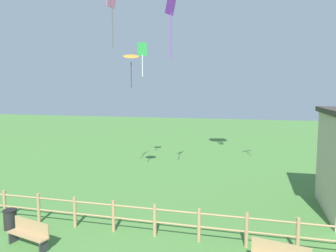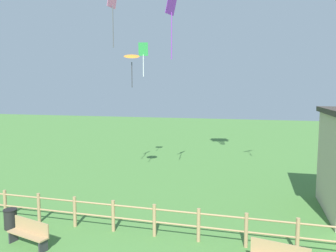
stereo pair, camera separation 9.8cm
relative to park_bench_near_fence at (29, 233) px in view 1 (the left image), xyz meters
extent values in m
cylinder|color=#9E7F56|center=(-2.77, 1.96, 0.12)|extent=(0.14, 0.14, 1.26)
cylinder|color=#9E7F56|center=(-1.05, 1.96, 0.12)|extent=(0.14, 0.14, 1.26)
cylinder|color=#9E7F56|center=(0.67, 1.96, 0.12)|extent=(0.14, 0.14, 1.26)
cylinder|color=#9E7F56|center=(2.39, 1.96, 0.12)|extent=(0.14, 0.14, 1.26)
cylinder|color=#9E7F56|center=(4.10, 1.96, 0.12)|extent=(0.14, 0.14, 1.26)
cylinder|color=#9E7F56|center=(5.82, 1.96, 0.12)|extent=(0.14, 0.14, 1.26)
cylinder|color=#9E7F56|center=(7.54, 1.96, 0.12)|extent=(0.14, 0.14, 1.26)
cylinder|color=#9E7F56|center=(9.26, 1.96, 0.12)|extent=(0.14, 0.14, 1.26)
cylinder|color=#9E7F56|center=(4.10, 1.96, 0.56)|extent=(17.17, 0.07, 0.07)
cylinder|color=#9E7F56|center=(4.10, 1.96, 0.06)|extent=(17.17, 0.07, 0.07)
cube|color=#9E7F56|center=(-0.02, -0.07, -0.06)|extent=(1.82, 0.82, 0.05)
cube|color=#9E7F56|center=(0.03, 0.10, 0.20)|extent=(1.73, 0.48, 0.48)
cube|color=#2D2D33|center=(-0.80, 0.13, -0.30)|extent=(0.15, 0.36, 0.43)
cube|color=#2D2D33|center=(0.77, -0.27, -0.30)|extent=(0.15, 0.36, 0.43)
cube|color=#9E7F56|center=(8.59, 0.56, 0.20)|extent=(1.75, 0.41, 0.48)
cylinder|color=black|center=(-1.76, 1.10, -0.13)|extent=(0.50, 0.50, 0.77)
cylinder|color=black|center=(-1.76, 1.10, 0.27)|extent=(0.54, 0.54, 0.04)
cylinder|color=#4C4C51|center=(0.10, 7.26, 8.54)|extent=(0.05, 0.05, 2.23)
cube|color=purple|center=(3.11, 8.36, 9.86)|extent=(0.55, 0.93, 1.18)
cylinder|color=purple|center=(3.11, 8.36, 8.10)|extent=(0.05, 0.05, 2.55)
cone|color=orange|center=(0.66, 8.56, 7.11)|extent=(1.16, 1.15, 0.36)
cylinder|color=#333338|center=(0.66, 8.56, 6.00)|extent=(0.05, 0.05, 1.47)
cube|color=green|center=(-0.03, 12.53, 7.98)|extent=(0.70, 0.39, 0.90)
cylinder|color=white|center=(-0.03, 12.53, 6.84)|extent=(0.05, 0.05, 1.54)
camera|label=1|loc=(7.69, -9.60, 5.07)|focal=35.00mm
camera|label=2|loc=(7.79, -9.58, 5.07)|focal=35.00mm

